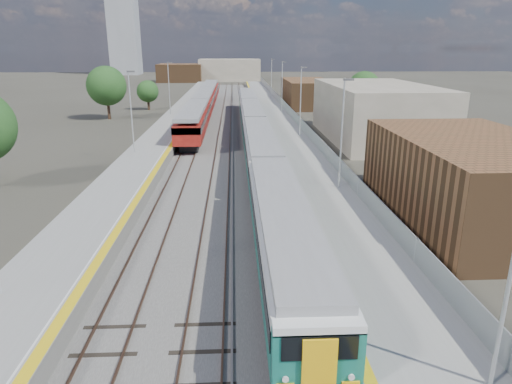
{
  "coord_description": "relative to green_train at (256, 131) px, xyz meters",
  "views": [
    {
      "loc": [
        -0.75,
        -8.64,
        10.39
      ],
      "look_at": [
        0.49,
        17.28,
        2.2
      ],
      "focal_mm": 32.0,
      "sensor_mm": 36.0,
      "label": 1
    }
  ],
  "objects": [
    {
      "name": "ground",
      "position": [
        -1.5,
        10.86,
        -2.07
      ],
      "size": [
        320.0,
        320.0,
        0.0
      ],
      "primitive_type": "plane",
      "color": "#47443A",
      "rests_on": "ground"
    },
    {
      "name": "ballast_bed",
      "position": [
        -3.75,
        13.36,
        -2.04
      ],
      "size": [
        10.5,
        155.0,
        0.06
      ],
      "primitive_type": "cube",
      "color": "#565451",
      "rests_on": "ground"
    },
    {
      "name": "tracks",
      "position": [
        -3.15,
        15.03,
        -1.97
      ],
      "size": [
        8.96,
        160.0,
        0.17
      ],
      "color": "#4C3323",
      "rests_on": "ground"
    },
    {
      "name": "platform_right",
      "position": [
        3.78,
        13.35,
        -1.54
      ],
      "size": [
        4.7,
        155.0,
        8.52
      ],
      "color": "slate",
      "rests_on": "ground"
    },
    {
      "name": "platform_left",
      "position": [
        -10.55,
        13.35,
        -1.56
      ],
      "size": [
        4.3,
        155.0,
        8.52
      ],
      "color": "slate",
      "rests_on": "ground"
    },
    {
      "name": "buildings",
      "position": [
        -19.62,
        99.45,
        8.63
      ],
      "size": [
        72.0,
        185.5,
        40.0
      ],
      "color": "brown",
      "rests_on": "ground"
    },
    {
      "name": "green_train",
      "position": [
        0.0,
        0.0,
        0.0
      ],
      "size": [
        2.67,
        74.56,
        2.94
      ],
      "color": "black",
      "rests_on": "ground"
    },
    {
      "name": "red_train",
      "position": [
        -7.0,
        26.38,
        0.09
      ],
      "size": [
        2.9,
        58.81,
        3.66
      ],
      "color": "black",
      "rests_on": "ground"
    },
    {
      "name": "tree_b",
      "position": [
        -21.36,
        23.29,
        2.94
      ],
      "size": [
        5.88,
        5.88,
        7.96
      ],
      "color": "#382619",
      "rests_on": "ground"
    },
    {
      "name": "tree_c",
      "position": [
        -17.29,
        34.26,
        1.14
      ],
      "size": [
        3.78,
        3.78,
        5.12
      ],
      "color": "#382619",
      "rests_on": "ground"
    },
    {
      "name": "tree_d",
      "position": [
        18.07,
        24.04,
        2.37
      ],
      "size": [
        5.21,
        5.21,
        7.06
      ],
      "color": "#382619",
      "rests_on": "ground"
    }
  ]
}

